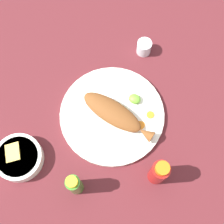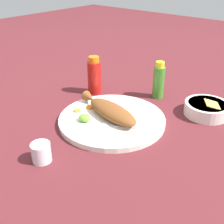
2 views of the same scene
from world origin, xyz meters
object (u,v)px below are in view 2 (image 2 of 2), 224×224
fried_fish (110,110)px  guacamole_bowl (207,108)px  fork_near (139,121)px  hot_sauce_bottle_green (159,81)px  hot_sauce_bottle_red (94,76)px  salt_cup (41,153)px  main_plate (112,120)px  fork_far (132,128)px

fried_fish → guacamole_bowl: 0.34m
fried_fish → fork_near: 0.10m
fork_near → guacamole_bowl: bearing=45.9°
fried_fish → hot_sauce_bottle_green: 0.27m
hot_sauce_bottle_red → salt_cup: (0.20, -0.42, -0.05)m
hot_sauce_bottle_red → hot_sauce_bottle_green: 0.26m
fried_fish → hot_sauce_bottle_green: (0.02, 0.26, 0.03)m
fork_near → main_plate: bearing=-170.8°
fork_far → salt_cup: 0.29m
main_plate → salt_cup: (-0.01, -0.28, 0.01)m
fried_fish → hot_sauce_bottle_green: size_ratio=1.89×
guacamole_bowl → fried_fish: bearing=-132.5°
main_plate → fork_far: 0.09m
main_plate → fork_near: (0.09, 0.03, 0.01)m
main_plate → fork_far: size_ratio=2.13×
fork_near → hot_sauce_bottle_green: size_ratio=1.25×
fried_fish → main_plate: bearing=0.0°
main_plate → hot_sauce_bottle_red: size_ratio=2.35×
main_plate → fried_fish: size_ratio=1.29×
fried_fish → hot_sauce_bottle_red: 0.24m
hot_sauce_bottle_red → salt_cup: hot_sauce_bottle_red is taller
hot_sauce_bottle_red → guacamole_bowl: (0.43, 0.12, -0.05)m
main_plate → fork_far: (0.09, -0.01, 0.01)m
fork_far → guacamole_bowl: bearing=34.7°
fork_near → salt_cup: 0.33m
main_plate → fork_far: fork_far is taller
guacamole_bowl → main_plate: bearing=-130.8°
salt_cup → fork_near: bearing=73.1°
fried_fish → salt_cup: (0.00, -0.28, -0.02)m
fork_near → hot_sauce_bottle_red: bearing=148.1°
fried_fish → fork_near: size_ratio=1.50×
fork_far → hot_sauce_bottle_red: 0.34m
fork_near → salt_cup: size_ratio=3.39×
fried_fish → fork_far: bearing=3.8°
fork_near → hot_sauce_bottle_green: hot_sauce_bottle_green is taller
fork_far → salt_cup: size_ratio=3.09×
fork_far → hot_sauce_bottle_red: bearing=124.0°
main_plate → fried_fish: 0.03m
fork_near → hot_sauce_bottle_red: size_ratio=1.20×
hot_sauce_bottle_green → salt_cup: (-0.02, -0.55, -0.05)m
fried_fish → fork_far: (0.10, -0.01, -0.02)m
main_plate → guacamole_bowl: bearing=49.2°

